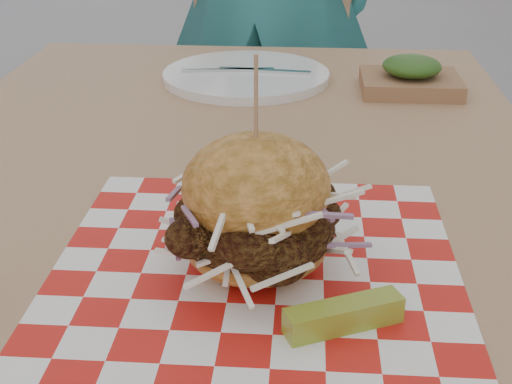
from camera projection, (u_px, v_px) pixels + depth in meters
The scene contains 7 objects.
patio_table at pixel (220, 236), 0.85m from camera, with size 0.80×1.20×0.75m.
patio_chair at pixel (276, 77), 1.86m from camera, with size 0.49×0.50×0.95m.
paper_liner at pixel (256, 266), 0.64m from camera, with size 0.36×0.36×0.00m, color red.
sandwich at pixel (256, 213), 0.61m from camera, with size 0.17×0.17×0.19m.
pickle_spear at pixel (344, 315), 0.55m from camera, with size 0.10×0.02×0.02m, color olive.
place_setting at pixel (246, 76), 1.16m from camera, with size 0.27×0.27×0.02m.
kraft_tray at pixel (411, 77), 1.10m from camera, with size 0.15×0.12×0.06m.
Camera 1 is at (0.05, -0.61, 1.09)m, focal length 50.00 mm.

